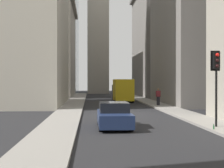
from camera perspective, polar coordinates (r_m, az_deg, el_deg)
name	(u,v)px	position (r m, az deg, el deg)	size (l,w,h in m)	color
ground_plane	(124,114)	(26.54, 2.15, -5.14)	(135.00, 135.00, 0.00)	#262628
sidewalk_right	(68,113)	(26.45, -7.63, -5.01)	(90.00, 2.20, 0.14)	gray
sidewalk_left	(180,113)	(27.37, 11.59, -4.84)	(90.00, 2.20, 0.14)	gray
building_left_midfar	(205,23)	(40.63, 15.66, 10.02)	(15.47, 10.00, 18.71)	gray
building_left_far	(167,34)	(59.18, 9.35, 8.50)	(16.91, 10.50, 21.75)	gray
building_right_far	(44,43)	(58.44, -11.60, 6.98)	(16.81, 10.50, 18.47)	gray
church_spire	(98,7)	(73.00, -2.41, 13.07)	(4.95, 4.95, 35.45)	#A8A091
delivery_truck	(122,90)	(42.40, 1.80, -1.08)	(6.46, 2.25, 2.84)	yellow
sedan_navy	(114,116)	(18.62, 0.35, -5.47)	(4.30, 1.78, 1.42)	navy
traffic_light_foreground	(216,71)	(18.77, 17.45, 2.20)	(0.43, 0.52, 4.12)	black
pedestrian	(158,96)	(34.46, 7.93, -2.05)	(0.26, 0.44, 1.74)	black
discarded_bottle	(214,127)	(17.85, 17.05, -7.09)	(0.07, 0.07, 0.27)	#236033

